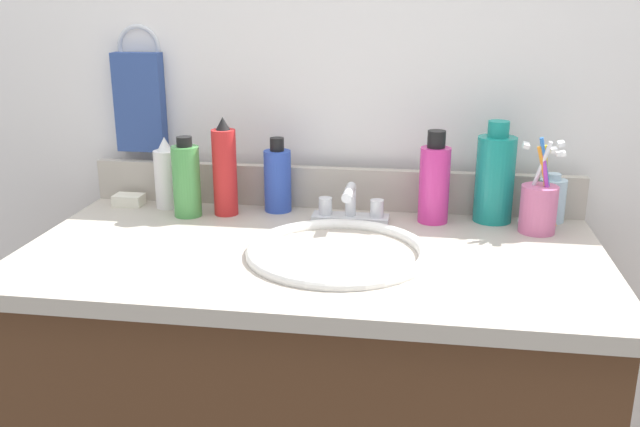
# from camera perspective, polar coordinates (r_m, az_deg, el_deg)

# --- Properties ---
(countertop) EXTENTS (1.08, 0.56, 0.03)m
(countertop) POSITION_cam_1_polar(r_m,az_deg,el_deg) (1.31, -0.69, -3.52)
(countertop) COLOR #B2A899
(countertop) RESTS_ON vanity_cabinet
(backsplash) EXTENTS (1.08, 0.02, 0.09)m
(backsplash) POSITION_cam_1_polar(r_m,az_deg,el_deg) (1.54, 0.93, 2.12)
(backsplash) COLOR #B2A899
(backsplash) RESTS_ON countertop
(back_wall) EXTENTS (2.18, 0.04, 1.30)m
(back_wall) POSITION_cam_1_polar(r_m,az_deg,el_deg) (1.67, 1.18, -4.96)
(back_wall) COLOR white
(back_wall) RESTS_ON ground_plane
(towel_ring) EXTENTS (0.10, 0.01, 0.10)m
(towel_ring) POSITION_cam_1_polar(r_m,az_deg,el_deg) (1.64, -14.59, 13.01)
(towel_ring) COLOR silver
(hand_towel) EXTENTS (0.11, 0.04, 0.22)m
(hand_towel) POSITION_cam_1_polar(r_m,az_deg,el_deg) (1.64, -14.51, 8.78)
(hand_towel) COLOR #334C8C
(sink_basin) EXTENTS (0.34, 0.34, 0.11)m
(sink_basin) POSITION_cam_1_polar(r_m,az_deg,el_deg) (1.28, 1.49, -4.61)
(sink_basin) COLOR white
(sink_basin) RESTS_ON countertop
(faucet) EXTENTS (0.16, 0.10, 0.08)m
(faucet) POSITION_cam_1_polar(r_m,az_deg,el_deg) (1.45, 2.48, 0.38)
(faucet) COLOR silver
(faucet) RESTS_ON countertop
(bottle_spray_red) EXTENTS (0.05, 0.05, 0.21)m
(bottle_spray_red) POSITION_cam_1_polar(r_m,az_deg,el_deg) (1.49, -7.79, 3.52)
(bottle_spray_red) COLOR red
(bottle_spray_red) RESTS_ON countertop
(bottle_lotion_white) EXTENTS (0.05, 0.05, 0.16)m
(bottle_lotion_white) POSITION_cam_1_polar(r_m,az_deg,el_deg) (1.57, -12.42, 2.99)
(bottle_lotion_white) COLOR white
(bottle_lotion_white) RESTS_ON countertop
(bottle_gel_clear) EXTENTS (0.06, 0.06, 0.10)m
(bottle_gel_clear) POSITION_cam_1_polar(r_m,az_deg,el_deg) (1.52, 18.42, 1.09)
(bottle_gel_clear) COLOR silver
(bottle_gel_clear) RESTS_ON countertop
(bottle_mouthwash_teal) EXTENTS (0.08, 0.08, 0.21)m
(bottle_mouthwash_teal) POSITION_cam_1_polar(r_m,az_deg,el_deg) (1.48, 14.10, 2.91)
(bottle_mouthwash_teal) COLOR teal
(bottle_mouthwash_teal) RESTS_ON countertop
(bottle_toner_green) EXTENTS (0.06, 0.06, 0.17)m
(bottle_toner_green) POSITION_cam_1_polar(r_m,az_deg,el_deg) (1.50, -10.86, 2.72)
(bottle_toner_green) COLOR #4C9E4C
(bottle_toner_green) RESTS_ON countertop
(bottle_shampoo_blue) EXTENTS (0.06, 0.06, 0.16)m
(bottle_shampoo_blue) POSITION_cam_1_polar(r_m,az_deg,el_deg) (1.51, -3.49, 2.83)
(bottle_shampoo_blue) COLOR #2D4CB2
(bottle_shampoo_blue) RESTS_ON countertop
(bottle_soap_pink) EXTENTS (0.06, 0.06, 0.19)m
(bottle_soap_pink) POSITION_cam_1_polar(r_m,az_deg,el_deg) (1.45, 9.33, 2.56)
(bottle_soap_pink) COLOR #D8338C
(bottle_soap_pink) RESTS_ON countertop
(cup_pink) EXTENTS (0.08, 0.07, 0.19)m
(cup_pink) POSITION_cam_1_polar(r_m,az_deg,el_deg) (1.44, 17.47, 0.60)
(cup_pink) COLOR #D16693
(cup_pink) RESTS_ON countertop
(soap_bar) EXTENTS (0.06, 0.04, 0.02)m
(soap_bar) POSITION_cam_1_polar(r_m,az_deg,el_deg) (1.62, -15.35, 1.09)
(soap_bar) COLOR white
(soap_bar) RESTS_ON countertop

